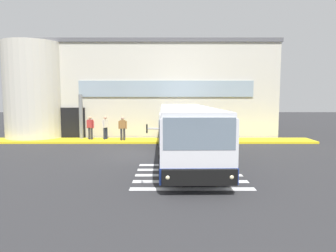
% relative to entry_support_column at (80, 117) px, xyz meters
% --- Properties ---
extents(ground_plane, '(80.00, 90.00, 0.02)m').
position_rel_entry_support_column_xyz_m(ground_plane, '(5.23, -5.40, -1.77)').
color(ground_plane, '#2B2B2D').
rests_on(ground_plane, ground).
extents(bay_paint_stripes, '(4.40, 3.96, 0.01)m').
position_rel_entry_support_column_xyz_m(bay_paint_stripes, '(7.23, -9.60, -1.76)').
color(bay_paint_stripes, silver).
rests_on(bay_paint_stripes, ground).
extents(terminal_building, '(20.78, 13.80, 7.51)m').
position_rel_entry_support_column_xyz_m(terminal_building, '(4.55, 6.18, 1.99)').
color(terminal_building, beige).
rests_on(terminal_building, ground).
extents(boarding_curb, '(22.98, 2.00, 0.15)m').
position_rel_entry_support_column_xyz_m(boarding_curb, '(5.23, -0.60, -1.69)').
color(boarding_curb, yellow).
rests_on(boarding_curb, ground).
extents(entry_support_column, '(0.28, 0.28, 3.22)m').
position_rel_entry_support_column_xyz_m(entry_support_column, '(0.00, 0.00, 0.00)').
color(entry_support_column, slate).
rests_on(entry_support_column, boarding_curb).
extents(bus_main_foreground, '(3.02, 11.84, 2.70)m').
position_rel_entry_support_column_xyz_m(bus_main_foreground, '(7.26, -6.30, -0.43)').
color(bus_main_foreground, silver).
rests_on(bus_main_foreground, ground).
extents(passenger_near_column, '(0.57, 0.33, 1.68)m').
position_rel_entry_support_column_xyz_m(passenger_near_column, '(0.80, -0.51, -0.68)').
color(passenger_near_column, '#2D2D33').
rests_on(passenger_near_column, boarding_curb).
extents(passenger_by_doorway, '(0.40, 0.50, 1.68)m').
position_rel_entry_support_column_xyz_m(passenger_by_doorway, '(1.86, -0.42, -0.68)').
color(passenger_by_doorway, '#1E2338').
rests_on(passenger_by_doorway, boarding_curb).
extents(passenger_at_curb_edge, '(0.59, 0.24, 1.68)m').
position_rel_entry_support_column_xyz_m(passenger_at_curb_edge, '(3.19, -0.96, -0.68)').
color(passenger_at_curb_edge, '#2D2D33').
rests_on(passenger_at_curb_edge, boarding_curb).
extents(safety_bollard_yellow, '(0.18, 0.18, 0.90)m').
position_rel_entry_support_column_xyz_m(safety_bollard_yellow, '(8.74, -1.80, -1.31)').
color(safety_bollard_yellow, yellow).
rests_on(safety_bollard_yellow, ground).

